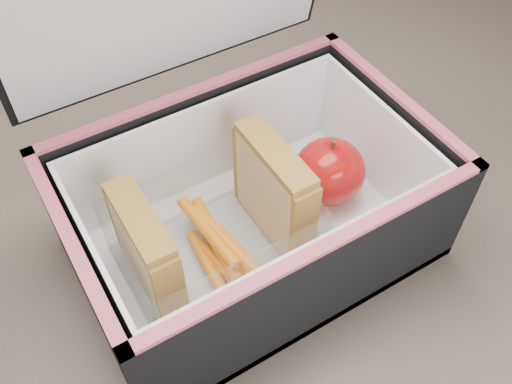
# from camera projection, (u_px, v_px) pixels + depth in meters

# --- Properties ---
(kitchen_table) EXTENTS (1.20, 0.80, 0.75)m
(kitchen_table) POSITION_uv_depth(u_px,v_px,m) (228.00, 315.00, 0.60)
(kitchen_table) COLOR brown
(kitchen_table) RESTS_ON ground
(lunch_bag) EXTENTS (0.31, 0.25, 0.32)m
(lunch_bag) POSITION_uv_depth(u_px,v_px,m) (250.00, 198.00, 0.50)
(lunch_bag) COLOR black
(lunch_bag) RESTS_ON kitchen_table
(plastic_tub) EXTENTS (0.17, 0.12, 0.07)m
(plastic_tub) POSITION_uv_depth(u_px,v_px,m) (214.00, 233.00, 0.50)
(plastic_tub) COLOR white
(plastic_tub) RESTS_ON lunch_bag
(sandwich_left) EXTENTS (0.02, 0.09, 0.10)m
(sandwich_left) POSITION_uv_depth(u_px,v_px,m) (147.00, 252.00, 0.47)
(sandwich_left) COLOR tan
(sandwich_left) RESTS_ON plastic_tub
(sandwich_right) EXTENTS (0.03, 0.09, 0.10)m
(sandwich_right) POSITION_uv_depth(u_px,v_px,m) (274.00, 191.00, 0.51)
(sandwich_right) COLOR tan
(sandwich_right) RESTS_ON plastic_tub
(carrot_sticks) EXTENTS (0.04, 0.12, 0.03)m
(carrot_sticks) POSITION_uv_depth(u_px,v_px,m) (221.00, 252.00, 0.51)
(carrot_sticks) COLOR orange
(carrot_sticks) RESTS_ON plastic_tub
(paper_napkin) EXTENTS (0.10, 0.10, 0.01)m
(paper_napkin) POSITION_uv_depth(u_px,v_px,m) (321.00, 197.00, 0.57)
(paper_napkin) COLOR white
(paper_napkin) RESTS_ON lunch_bag
(red_apple) EXTENTS (0.09, 0.09, 0.07)m
(red_apple) POSITION_uv_depth(u_px,v_px,m) (329.00, 171.00, 0.54)
(red_apple) COLOR #9C0615
(red_apple) RESTS_ON paper_napkin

